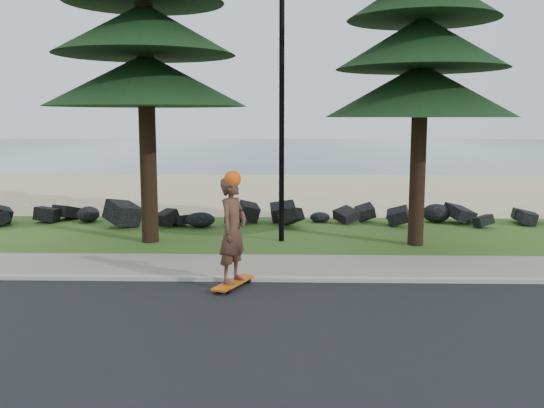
% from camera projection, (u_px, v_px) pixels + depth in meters
% --- Properties ---
extents(ground, '(160.00, 160.00, 0.00)m').
position_uv_depth(ground, '(280.00, 271.00, 13.12)').
color(ground, '#3A591B').
rests_on(ground, ground).
extents(road, '(160.00, 7.00, 0.02)m').
position_uv_depth(road, '(275.00, 349.00, 8.67)').
color(road, black).
rests_on(road, ground).
extents(kerb, '(160.00, 0.20, 0.10)m').
position_uv_depth(kerb, '(279.00, 279.00, 12.22)').
color(kerb, '#ADAA9C').
rests_on(kerb, ground).
extents(sidewalk, '(160.00, 2.00, 0.08)m').
position_uv_depth(sidewalk, '(280.00, 267.00, 13.31)').
color(sidewalk, gray).
rests_on(sidewalk, ground).
extents(beach_sand, '(160.00, 15.00, 0.01)m').
position_uv_depth(beach_sand, '(284.00, 190.00, 27.47)').
color(beach_sand, tan).
rests_on(beach_sand, ground).
extents(ocean, '(160.00, 58.00, 0.01)m').
position_uv_depth(ocean, '(287.00, 149.00, 63.58)').
color(ocean, '#344E64').
rests_on(ocean, ground).
extents(seawall_boulders, '(60.00, 2.40, 1.10)m').
position_uv_depth(seawall_boulders, '(282.00, 225.00, 18.66)').
color(seawall_boulders, black).
rests_on(seawall_boulders, ground).
extents(lamp_post, '(0.25, 0.14, 8.14)m').
position_uv_depth(lamp_post, '(282.00, 85.00, 15.70)').
color(lamp_post, black).
rests_on(lamp_post, ground).
extents(skateboarder, '(0.77, 1.24, 2.28)m').
position_uv_depth(skateboarder, '(233.00, 231.00, 11.60)').
color(skateboarder, '#D4550C').
rests_on(skateboarder, ground).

